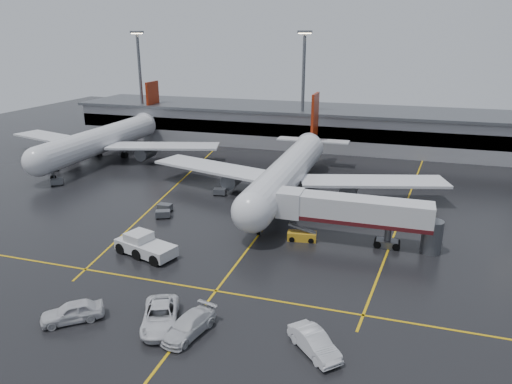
% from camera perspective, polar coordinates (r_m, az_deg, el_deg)
% --- Properties ---
extents(ground, '(220.00, 220.00, 0.00)m').
position_cam_1_polar(ground, '(67.86, 2.12, -2.85)').
color(ground, black).
rests_on(ground, ground).
extents(apron_line_centre, '(0.25, 90.00, 0.02)m').
position_cam_1_polar(apron_line_centre, '(67.85, 2.12, -2.85)').
color(apron_line_centre, gold).
rests_on(apron_line_centre, ground).
extents(apron_line_stop, '(60.00, 0.25, 0.02)m').
position_cam_1_polar(apron_line_stop, '(49.01, -4.86, -11.79)').
color(apron_line_stop, gold).
rests_on(apron_line_stop, ground).
extents(apron_line_left, '(9.99, 69.35, 0.02)m').
position_cam_1_polar(apron_line_left, '(83.57, -9.37, 1.05)').
color(apron_line_left, gold).
rests_on(apron_line_left, ground).
extents(apron_line_right, '(7.57, 69.64, 0.02)m').
position_cam_1_polar(apron_line_right, '(75.21, 17.55, -1.56)').
color(apron_line_right, gold).
rests_on(apron_line_right, ground).
extents(terminal, '(122.00, 19.00, 8.60)m').
position_cam_1_polar(terminal, '(112.07, 8.71, 7.79)').
color(terminal, gray).
rests_on(terminal, ground).
extents(light_mast_left, '(3.00, 1.20, 25.45)m').
position_cam_1_polar(light_mast_left, '(120.42, -13.76, 13.10)').
color(light_mast_left, '#595B60').
rests_on(light_mast_left, ground).
extents(light_mast_mid, '(3.00, 1.20, 25.45)m').
position_cam_1_polar(light_mast_mid, '(105.75, 5.72, 12.84)').
color(light_mast_mid, '#595B60').
rests_on(light_mast_mid, ground).
extents(main_airliner, '(48.80, 45.60, 14.10)m').
position_cam_1_polar(main_airliner, '(75.45, 4.11, 2.69)').
color(main_airliner, silver).
rests_on(main_airliner, ground).
extents(second_airliner, '(48.80, 45.60, 14.10)m').
position_cam_1_polar(second_airliner, '(103.35, -17.62, 6.18)').
color(second_airliner, silver).
rests_on(second_airliner, ground).
extents(jet_bridge, '(19.90, 3.40, 6.05)m').
position_cam_1_polar(jet_bridge, '(58.99, 11.79, -2.51)').
color(jet_bridge, silver).
rests_on(jet_bridge, ground).
extents(pushback_tractor, '(8.11, 5.13, 2.70)m').
position_cam_1_polar(pushback_tractor, '(57.27, -13.28, -6.37)').
color(pushback_tractor, silver).
rests_on(pushback_tractor, ground).
extents(belt_loader, '(3.76, 2.10, 2.27)m').
position_cam_1_polar(belt_loader, '(60.00, 5.55, -5.30)').
color(belt_loader, gold).
rests_on(belt_loader, ground).
extents(service_van_a, '(5.39, 7.24, 1.83)m').
position_cam_1_polar(service_van_a, '(44.16, -11.46, -14.46)').
color(service_van_a, silver).
rests_on(service_van_a, ground).
extents(service_van_b, '(3.69, 6.26, 1.70)m').
position_cam_1_polar(service_van_b, '(42.69, -8.12, -15.62)').
color(service_van_b, silver).
rests_on(service_van_b, ground).
extents(service_van_c, '(5.20, 5.20, 1.80)m').
position_cam_1_polar(service_van_c, '(40.53, 7.04, -17.56)').
color(service_van_c, silver).
rests_on(service_van_c, ground).
extents(service_van_d, '(5.62, 5.12, 1.86)m').
position_cam_1_polar(service_van_d, '(46.94, -21.27, -13.29)').
color(service_van_d, silver).
rests_on(service_van_d, ground).
extents(baggage_cart_a, '(2.36, 2.00, 1.12)m').
position_cam_1_polar(baggage_cart_a, '(68.01, -11.15, -2.59)').
color(baggage_cart_a, '#595B60').
rests_on(baggage_cart_a, ground).
extents(baggage_cart_b, '(2.01, 1.32, 1.12)m').
position_cam_1_polar(baggage_cart_b, '(70.54, -10.92, -1.80)').
color(baggage_cart_b, '#595B60').
rests_on(baggage_cart_b, ground).
extents(baggage_cart_c, '(2.18, 1.60, 1.12)m').
position_cam_1_polar(baggage_cart_c, '(76.35, -4.38, 0.06)').
color(baggage_cart_c, '#595B60').
rests_on(baggage_cart_c, ground).
extents(baggage_cart_d, '(2.31, 1.86, 1.12)m').
position_cam_1_polar(baggage_cart_d, '(97.87, -23.25, 2.72)').
color(baggage_cart_d, '#595B60').
rests_on(baggage_cart_d, ground).
extents(baggage_cart_e, '(2.38, 2.22, 1.12)m').
position_cam_1_polar(baggage_cart_e, '(88.09, -22.87, 1.14)').
color(baggage_cart_e, '#595B60').
rests_on(baggage_cart_e, ground).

